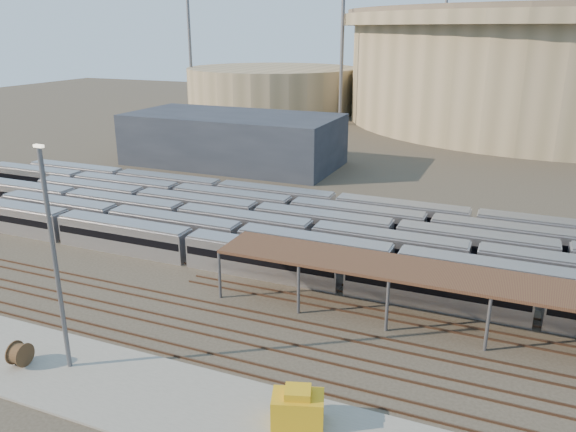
% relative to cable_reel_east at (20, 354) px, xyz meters
% --- Properties ---
extents(ground, '(420.00, 420.00, 0.00)m').
position_rel_cable_reel_east_xyz_m(ground, '(16.84, 15.80, -1.18)').
color(ground, '#383026').
rests_on(ground, ground).
extents(apron, '(50.00, 9.00, 0.20)m').
position_rel_cable_reel_east_xyz_m(apron, '(11.84, 0.80, -1.08)').
color(apron, gray).
rests_on(apron, ground).
extents(subway_trains, '(129.34, 23.90, 3.60)m').
position_rel_cable_reel_east_xyz_m(subway_trains, '(16.45, 34.30, 0.62)').
color(subway_trains, silver).
rests_on(subway_trains, ground).
extents(inspection_shed, '(60.30, 6.00, 5.30)m').
position_rel_cable_reel_east_xyz_m(inspection_shed, '(38.84, 19.80, 3.80)').
color(inspection_shed, '#5C5C62').
rests_on(inspection_shed, ground).
extents(empty_tracks, '(170.00, 9.62, 0.18)m').
position_rel_cable_reel_east_xyz_m(empty_tracks, '(16.84, 10.80, -1.09)').
color(empty_tracks, '#4C3323').
rests_on(empty_tracks, ground).
extents(stadium, '(124.00, 124.00, 32.50)m').
position_rel_cable_reel_east_xyz_m(stadium, '(41.84, 155.80, 15.29)').
color(stadium, gray).
rests_on(stadium, ground).
extents(secondary_arena, '(56.00, 56.00, 14.00)m').
position_rel_cable_reel_east_xyz_m(secondary_arena, '(-43.16, 145.80, 5.82)').
color(secondary_arena, gray).
rests_on(secondary_arena, ground).
extents(service_building, '(42.00, 20.00, 10.00)m').
position_rel_cable_reel_east_xyz_m(service_building, '(-18.16, 70.80, 3.82)').
color(service_building, '#1E232D').
rests_on(service_building, ground).
extents(floodlight_0, '(4.00, 1.00, 38.40)m').
position_rel_cable_reel_east_xyz_m(floodlight_0, '(-13.16, 125.80, 19.46)').
color(floodlight_0, '#5C5C62').
rests_on(floodlight_0, ground).
extents(floodlight_1, '(4.00, 1.00, 38.40)m').
position_rel_cable_reel_east_xyz_m(floodlight_1, '(-68.16, 135.80, 19.46)').
color(floodlight_1, '#5C5C62').
rests_on(floodlight_1, ground).
extents(floodlight_3, '(4.00, 1.00, 38.40)m').
position_rel_cable_reel_east_xyz_m(floodlight_3, '(6.84, 175.80, 19.46)').
color(floodlight_3, '#5C5C62').
rests_on(floodlight_3, ground).
extents(cable_reel_east, '(1.16, 2.00, 1.97)m').
position_rel_cable_reel_east_xyz_m(cable_reel_east, '(0.00, 0.00, 0.00)').
color(cable_reel_east, brown).
rests_on(cable_reel_east, apron).
extents(yard_light_pole, '(0.82, 0.36, 18.12)m').
position_rel_cable_reel_east_xyz_m(yard_light_pole, '(3.77, 1.36, 8.16)').
color(yard_light_pole, '#5C5C62').
rests_on(yard_light_pole, apron).
extents(yellow_equipment, '(4.06, 3.21, 2.22)m').
position_rel_cable_reel_east_xyz_m(yellow_equipment, '(23.36, 2.05, 0.13)').
color(yellow_equipment, '#BF8F11').
rests_on(yellow_equipment, apron).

